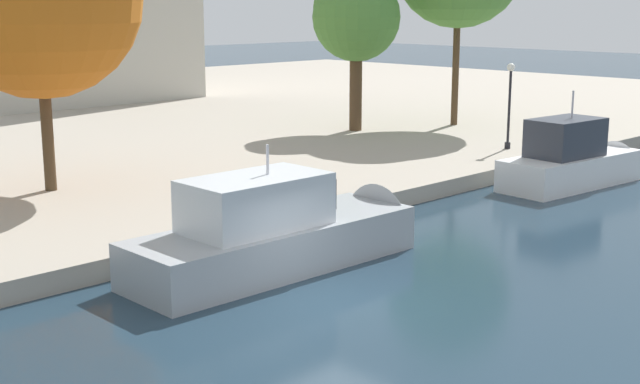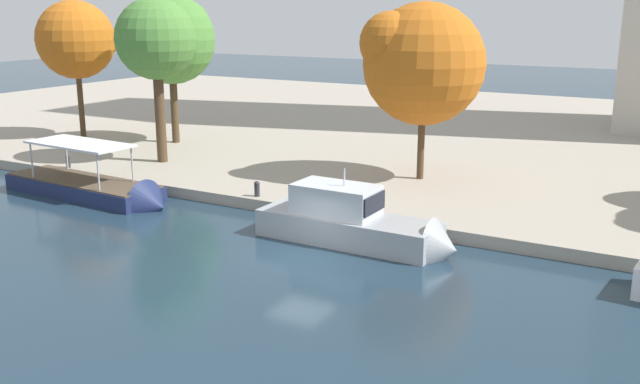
# 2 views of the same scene
# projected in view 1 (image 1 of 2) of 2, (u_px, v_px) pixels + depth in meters

# --- Properties ---
(ground_plane) EXTENTS (220.00, 220.00, 0.00)m
(ground_plane) POSITION_uv_depth(u_px,v_px,m) (337.00, 300.00, 21.53)
(ground_plane) COLOR #1E3342
(motor_yacht_1) EXTENTS (9.78, 2.87, 4.33)m
(motor_yacht_1) POSITION_uv_depth(u_px,v_px,m) (289.00, 235.00, 24.36)
(motor_yacht_1) COLOR #9EA3A8
(motor_yacht_1) RESTS_ON ground_plane
(motor_yacht_2) EXTENTS (7.95, 2.94, 4.60)m
(motor_yacht_2) POSITION_uv_depth(u_px,v_px,m) (577.00, 166.00, 35.24)
(motor_yacht_2) COLOR white
(motor_yacht_2) RESTS_ON ground_plane
(mooring_bollard_0) EXTENTS (0.26, 0.26, 0.70)m
(mooring_bollard_0) POSITION_uv_depth(u_px,v_px,m) (561.00, 141.00, 40.04)
(mooring_bollard_0) COLOR #2D2D33
(mooring_bollard_0) RESTS_ON dock_promenade
(lamp_post) EXTENTS (0.37, 0.37, 3.94)m
(lamp_post) POSITION_uv_depth(u_px,v_px,m) (510.00, 99.00, 39.68)
(lamp_post) COLOR black
(lamp_post) RESTS_ON dock_promenade
(tree_3) EXTENTS (4.58, 4.66, 8.20)m
(tree_3) POSITION_uv_depth(u_px,v_px,m) (354.00, 17.00, 44.87)
(tree_3) COLOR #4C3823
(tree_3) RESTS_ON dock_promenade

